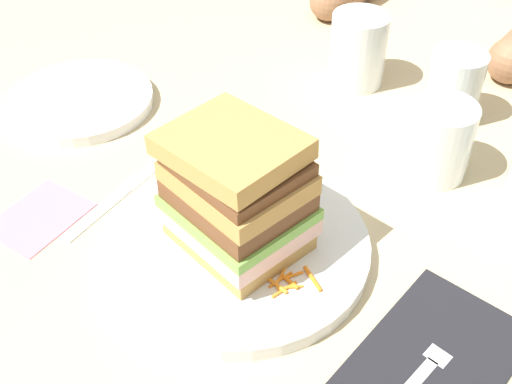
{
  "coord_description": "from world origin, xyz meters",
  "views": [
    {
      "loc": [
        0.29,
        -0.34,
        0.46
      ],
      "look_at": [
        -0.0,
        0.02,
        0.06
      ],
      "focal_mm": 45.07,
      "sensor_mm": 36.0,
      "label": 1
    }
  ],
  "objects_px": {
    "empty_tumbler_0": "(454,86)",
    "empty_tumbler_1": "(358,50)",
    "side_plate": "(81,100)",
    "fork": "(419,375)",
    "juice_glass": "(436,144)",
    "main_plate": "(237,244)",
    "sandwich": "(235,193)",
    "napkin_dark": "(433,360)",
    "knife": "(126,188)",
    "napkin_pink": "(39,217)"
  },
  "relations": [
    {
      "from": "main_plate",
      "to": "juice_glass",
      "type": "relative_size",
      "value": 2.96
    },
    {
      "from": "sandwich",
      "to": "fork",
      "type": "distance_m",
      "value": 0.22
    },
    {
      "from": "main_plate",
      "to": "side_plate",
      "type": "relative_size",
      "value": 1.39
    },
    {
      "from": "knife",
      "to": "juice_glass",
      "type": "bearing_deg",
      "value": 44.27
    },
    {
      "from": "knife",
      "to": "napkin_pink",
      "type": "bearing_deg",
      "value": -112.94
    },
    {
      "from": "sandwich",
      "to": "juice_glass",
      "type": "bearing_deg",
      "value": 68.46
    },
    {
      "from": "juice_glass",
      "to": "napkin_pink",
      "type": "height_order",
      "value": "juice_glass"
    },
    {
      "from": "juice_glass",
      "to": "side_plate",
      "type": "height_order",
      "value": "juice_glass"
    },
    {
      "from": "fork",
      "to": "empty_tumbler_0",
      "type": "xyz_separation_m",
      "value": [
        -0.15,
        0.36,
        0.04
      ]
    },
    {
      "from": "fork",
      "to": "empty_tumbler_1",
      "type": "relative_size",
      "value": 1.74
    },
    {
      "from": "main_plate",
      "to": "empty_tumbler_0",
      "type": "xyz_separation_m",
      "value": [
        0.06,
        0.34,
        0.04
      ]
    },
    {
      "from": "juice_glass",
      "to": "empty_tumbler_0",
      "type": "xyz_separation_m",
      "value": [
        -0.03,
        0.11,
        0.01
      ]
    },
    {
      "from": "knife",
      "to": "side_plate",
      "type": "xyz_separation_m",
      "value": [
        -0.17,
        0.08,
        0.01
      ]
    },
    {
      "from": "sandwich",
      "to": "side_plate",
      "type": "relative_size",
      "value": 0.73
    },
    {
      "from": "empty_tumbler_0",
      "to": "empty_tumbler_1",
      "type": "distance_m",
      "value": 0.14
    },
    {
      "from": "napkin_dark",
      "to": "empty_tumbler_1",
      "type": "xyz_separation_m",
      "value": [
        -0.29,
        0.33,
        0.05
      ]
    },
    {
      "from": "fork",
      "to": "knife",
      "type": "relative_size",
      "value": 0.83
    },
    {
      "from": "sandwich",
      "to": "fork",
      "type": "relative_size",
      "value": 0.81
    },
    {
      "from": "juice_glass",
      "to": "sandwich",
      "type": "bearing_deg",
      "value": -111.54
    },
    {
      "from": "juice_glass",
      "to": "napkin_dark",
      "type": "bearing_deg",
      "value": -62.09
    },
    {
      "from": "empty_tumbler_0",
      "to": "napkin_pink",
      "type": "relative_size",
      "value": 0.93
    },
    {
      "from": "sandwich",
      "to": "empty_tumbler_0",
      "type": "bearing_deg",
      "value": 80.55
    },
    {
      "from": "juice_glass",
      "to": "napkin_pink",
      "type": "relative_size",
      "value": 0.91
    },
    {
      "from": "napkin_dark",
      "to": "knife",
      "type": "height_order",
      "value": "same"
    },
    {
      "from": "main_plate",
      "to": "fork",
      "type": "xyz_separation_m",
      "value": [
        0.21,
        -0.02,
        -0.0
      ]
    },
    {
      "from": "napkin_dark",
      "to": "empty_tumbler_0",
      "type": "distance_m",
      "value": 0.37
    },
    {
      "from": "main_plate",
      "to": "napkin_pink",
      "type": "xyz_separation_m",
      "value": [
        -0.19,
        -0.09,
        -0.01
      ]
    },
    {
      "from": "fork",
      "to": "empty_tumbler_1",
      "type": "height_order",
      "value": "empty_tumbler_1"
    },
    {
      "from": "empty_tumbler_1",
      "to": "side_plate",
      "type": "height_order",
      "value": "empty_tumbler_1"
    },
    {
      "from": "napkin_pink",
      "to": "fork",
      "type": "bearing_deg",
      "value": 10.92
    },
    {
      "from": "empty_tumbler_0",
      "to": "side_plate",
      "type": "distance_m",
      "value": 0.47
    },
    {
      "from": "napkin_dark",
      "to": "fork",
      "type": "relative_size",
      "value": 1.04
    },
    {
      "from": "knife",
      "to": "napkin_dark",
      "type": "bearing_deg",
      "value": 1.83
    },
    {
      "from": "empty_tumbler_1",
      "to": "napkin_pink",
      "type": "distance_m",
      "value": 0.45
    },
    {
      "from": "side_plate",
      "to": "juice_glass",
      "type": "bearing_deg",
      "value": 21.47
    },
    {
      "from": "sandwich",
      "to": "napkin_pink",
      "type": "height_order",
      "value": "sandwich"
    },
    {
      "from": "main_plate",
      "to": "sandwich",
      "type": "height_order",
      "value": "sandwich"
    },
    {
      "from": "main_plate",
      "to": "empty_tumbler_1",
      "type": "relative_size",
      "value": 2.67
    },
    {
      "from": "napkin_dark",
      "to": "knife",
      "type": "xyz_separation_m",
      "value": [
        -0.36,
        -0.01,
        0.0
      ]
    },
    {
      "from": "fork",
      "to": "empty_tumbler_0",
      "type": "relative_size",
      "value": 1.9
    },
    {
      "from": "sandwich",
      "to": "knife",
      "type": "relative_size",
      "value": 0.67
    },
    {
      "from": "empty_tumbler_0",
      "to": "empty_tumbler_1",
      "type": "bearing_deg",
      "value": -178.76
    },
    {
      "from": "napkin_dark",
      "to": "empty_tumbler_0",
      "type": "bearing_deg",
      "value": 114.65
    },
    {
      "from": "fork",
      "to": "juice_glass",
      "type": "xyz_separation_m",
      "value": [
        -0.12,
        0.25,
        0.03
      ]
    },
    {
      "from": "empty_tumbler_0",
      "to": "empty_tumbler_1",
      "type": "xyz_separation_m",
      "value": [
        -0.14,
        -0.0,
        0.0
      ]
    },
    {
      "from": "napkin_dark",
      "to": "empty_tumbler_1",
      "type": "height_order",
      "value": "empty_tumbler_1"
    },
    {
      "from": "empty_tumbler_1",
      "to": "side_plate",
      "type": "distance_m",
      "value": 0.36
    },
    {
      "from": "side_plate",
      "to": "main_plate",
      "type": "bearing_deg",
      "value": -12.33
    },
    {
      "from": "main_plate",
      "to": "fork",
      "type": "distance_m",
      "value": 0.21
    },
    {
      "from": "sandwich",
      "to": "knife",
      "type": "bearing_deg",
      "value": -177.68
    }
  ]
}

